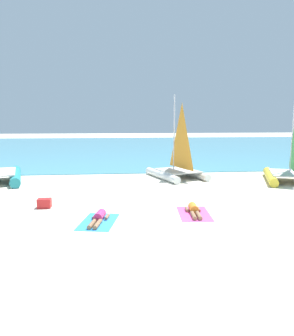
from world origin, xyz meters
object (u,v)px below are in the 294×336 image
sunbather_right (194,210)px  cooler_box (44,203)px  towel_left (98,222)px  sailboat_yellow (292,168)px  sailboat_white (178,166)px  sunbather_left (99,217)px  towel_right (194,214)px

sunbather_right → cooler_box: cooler_box is taller
towel_left → sunbather_right: bearing=10.7°
sailboat_yellow → sailboat_white: bearing=-175.8°
sailboat_white → sunbather_right: sailboat_white is taller
sailboat_yellow → towel_left: (-10.17, -5.94, -0.79)m
sailboat_yellow → sunbather_right: bearing=-120.5°
sailboat_white → cooler_box: sailboat_white is taller
sailboat_white → sunbather_right: bearing=-114.4°
sailboat_white → sunbather_left: 8.81m
sunbather_right → towel_left: bearing=-163.9°
towel_right → sailboat_white: bearing=83.5°
sailboat_white → towel_left: (-4.22, -7.78, -0.71)m
sailboat_white → towel_right: sailboat_white is taller
towel_right → sunbather_right: sunbather_right is taller
towel_left → sunbather_left: 0.14m
towel_left → cooler_box: 2.91m
sunbather_left → sunbather_right: 3.45m
sailboat_yellow → towel_right: size_ratio=2.79×
towel_left → towel_right: size_ratio=1.00×
sunbather_right → cooler_box: (-5.57, 1.31, 0.05)m
sailboat_white → sunbather_right: (-0.81, -7.14, -0.59)m
sunbather_left → towel_left: bearing=-90.0°
sailboat_yellow → towel_left: bearing=-128.3°
sunbather_left → cooler_box: bearing=150.2°
sailboat_yellow → towel_right: bearing=-120.2°
towel_left → cooler_box: bearing=137.8°
sailboat_yellow → cooler_box: sailboat_yellow is taller
sunbather_left → sailboat_yellow: bearing=41.3°
sunbather_right → cooler_box: size_ratio=3.14×
sunbather_right → sailboat_yellow: bearing=43.4°
towel_left → sunbather_left: bearing=78.8°
sailboat_white → sailboat_yellow: size_ratio=0.91×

